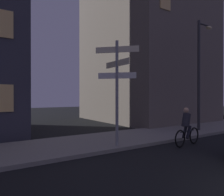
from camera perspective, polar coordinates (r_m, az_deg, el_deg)
sidewalk_kerb at (r=10.09m, az=1.05°, el=-11.04°), size 40.00×3.37×0.14m
signpost at (r=8.40m, az=1.34°, el=4.40°), size 1.25×1.56×4.14m
street_lamp at (r=13.47m, az=22.67°, el=7.81°), size 1.27×0.28×6.33m
cyclist at (r=9.54m, az=19.45°, el=-7.60°), size 1.81×0.37×1.61m
building_right_block at (r=21.14m, az=8.65°, el=24.61°), size 8.12×9.99×21.51m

